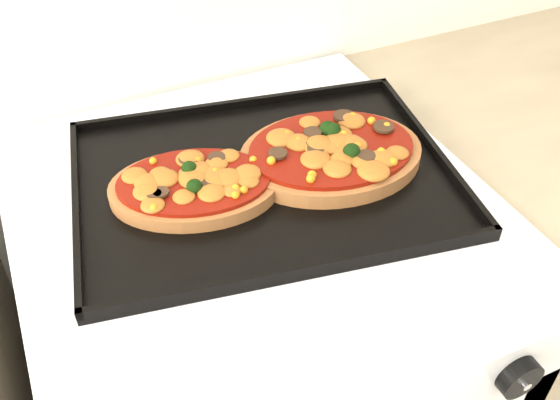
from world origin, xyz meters
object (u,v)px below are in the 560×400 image
baking_tray (264,176)px  stove (259,392)px  pizza_right (331,152)px  pizza_left (194,185)px

baking_tray → stove: bearing=-133.4°
baking_tray → pizza_right: bearing=4.5°
stove → baking_tray: size_ratio=1.88×
baking_tray → pizza_right: (0.09, -0.01, 0.02)m
pizza_left → pizza_right: pizza_right is taller
baking_tray → pizza_left: pizza_left is taller
stove → baking_tray: bearing=36.9°
stove → pizza_left: (-0.07, 0.03, 0.48)m
pizza_left → pizza_right: 0.19m
pizza_right → stove: bearing=-174.7°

